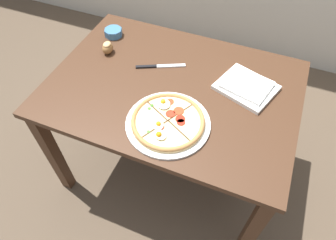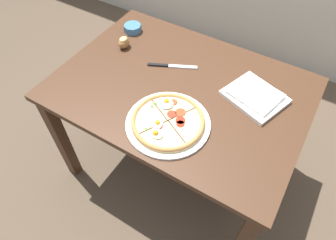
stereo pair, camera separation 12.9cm
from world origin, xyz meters
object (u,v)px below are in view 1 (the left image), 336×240
pizza (168,122)px  napkin_folded (246,86)px  knife_main (160,66)px  ramekin_bowl (113,32)px  bread_piece_near (108,48)px  dining_table (173,100)px

pizza → napkin_folded: (0.27, 0.35, -0.00)m
napkin_folded → knife_main: napkin_folded is taller
napkin_folded → knife_main: size_ratio=1.32×
pizza → ramekin_bowl: size_ratio=3.63×
napkin_folded → bread_piece_near: bread_piece_near is taller
pizza → bread_piece_near: 0.59m
bread_piece_near → knife_main: 0.31m
pizza → knife_main: (-0.18, 0.34, -0.01)m
dining_table → bread_piece_near: bearing=165.8°
dining_table → knife_main: 0.19m
pizza → bread_piece_near: bread_piece_near is taller
pizza → napkin_folded: 0.44m
dining_table → pizza: (0.07, -0.23, 0.12)m
dining_table → pizza: 0.27m
pizza → napkin_folded: size_ratio=1.18×
ramekin_bowl → bread_piece_near: size_ratio=1.39×
napkin_folded → bread_piece_near: size_ratio=4.27×
dining_table → ramekin_bowl: 0.55m
napkin_folded → ramekin_bowl: bearing=170.1°
pizza → ramekin_bowl: bearing=137.7°
napkin_folded → bread_piece_near: (-0.76, -0.01, 0.02)m
dining_table → pizza: bearing=-73.6°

